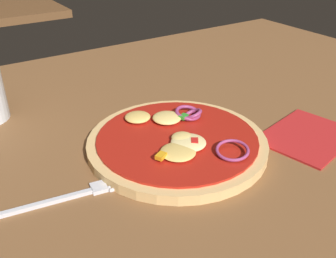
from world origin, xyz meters
The scene contains 4 objects.
dining_table centered at (0.00, 0.00, 0.01)m, with size 1.29×1.00×0.03m.
pizza centered at (0.00, 0.03, 0.03)m, with size 0.24×0.24×0.03m.
fork centered at (-0.17, 0.00, 0.03)m, with size 0.19×0.04×0.00m.
napkin centered at (0.17, -0.05, 0.03)m, with size 0.15×0.13×0.00m.
Camera 1 is at (-0.25, -0.34, 0.30)m, focal length 40.69 mm.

